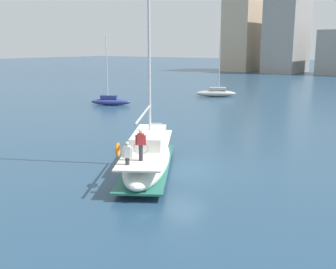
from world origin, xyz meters
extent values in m
plane|color=navy|center=(0.00, 0.00, 0.00)|extent=(400.00, 400.00, 0.00)
ellipsoid|color=white|center=(-1.46, -1.32, 0.70)|extent=(6.99, 9.47, 1.40)
cube|color=#236656|center=(-1.46, -1.32, 0.39)|extent=(6.91, 9.32, 0.10)
cube|color=beige|center=(-1.46, -1.32, 1.44)|extent=(6.58, 8.96, 0.08)
cube|color=white|center=(-1.83, -0.70, 1.83)|extent=(3.66, 4.57, 0.70)
cylinder|color=silver|center=(-2.08, -0.29, 7.73)|extent=(0.16, 0.16, 12.50)
cylinder|color=#B7B7BC|center=(-0.60, -2.76, 3.60)|extent=(3.06, 5.00, 0.12)
cylinder|color=silver|center=(-3.73, 2.47, 1.95)|extent=(0.80, 0.51, 0.06)
torus|color=orange|center=(-1.12, -4.18, 1.95)|extent=(0.48, 0.67, 0.70)
cylinder|color=#33333D|center=(0.02, -3.79, 1.88)|extent=(0.20, 0.20, 0.80)
cube|color=red|center=(0.02, -3.79, 2.56)|extent=(0.38, 0.34, 0.56)
sphere|color=beige|center=(0.02, -3.79, 2.95)|extent=(0.20, 0.20, 0.20)
cylinder|color=red|center=(-0.17, -3.90, 2.51)|extent=(0.09, 0.09, 0.50)
cylinder|color=red|center=(0.21, -3.67, 2.51)|extent=(0.09, 0.09, 0.50)
cylinder|color=#33333D|center=(-0.09, -4.69, 1.66)|extent=(0.20, 0.20, 0.35)
cube|color=white|center=(-0.09, -4.69, 2.11)|extent=(0.38, 0.34, 0.56)
sphere|color=beige|center=(-0.09, -4.69, 2.50)|extent=(0.20, 0.20, 0.20)
cylinder|color=white|center=(-0.27, -4.80, 2.06)|extent=(0.09, 0.09, 0.50)
cylinder|color=white|center=(0.10, -4.57, 2.06)|extent=(0.09, 0.09, 0.50)
torus|color=silver|center=(-0.11, -3.58, 2.10)|extent=(0.68, 0.44, 0.76)
ellipsoid|color=#B7B2A8|center=(-14.76, 31.73, 0.46)|extent=(5.46, 4.13, 0.91)
cube|color=#B7B2A8|center=(-14.52, 31.88, 1.11)|extent=(2.36, 1.93, 0.40)
cylinder|color=silver|center=(-14.40, 31.95, 3.93)|extent=(0.14, 0.14, 6.04)
ellipsoid|color=navy|center=(-21.24, 17.17, 0.40)|extent=(4.84, 3.36, 0.79)
cube|color=navy|center=(-21.45, 17.05, 0.99)|extent=(2.07, 1.60, 0.40)
cylinder|color=silver|center=(-21.56, 16.99, 4.48)|extent=(0.13, 0.13, 7.38)
cube|color=#C6AD8E|center=(-37.80, 91.84, 11.98)|extent=(7.96, 14.18, 23.96)
cube|color=gray|center=(-24.66, 90.07, 10.49)|extent=(8.36, 15.40, 20.97)
camera|label=1|loc=(11.92, -18.68, 6.96)|focal=43.14mm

